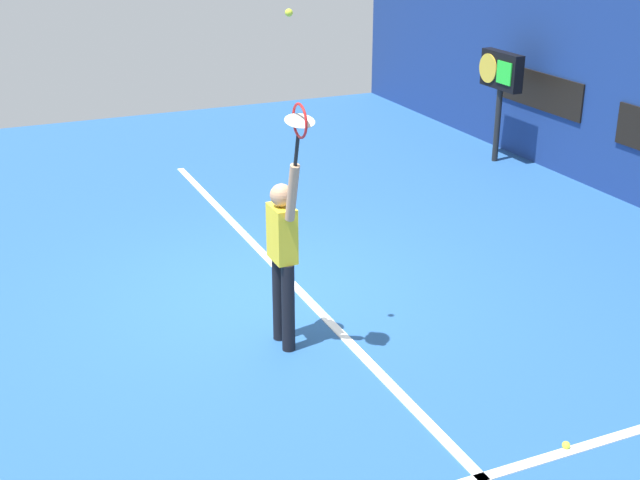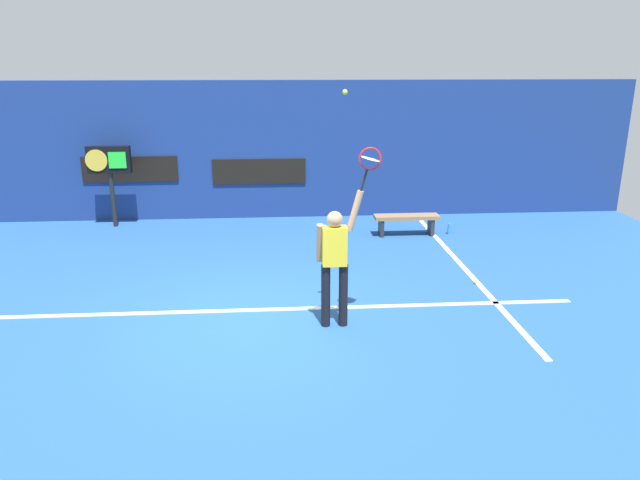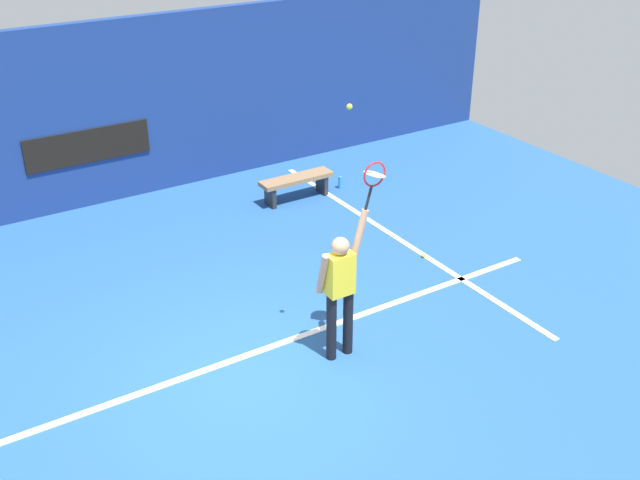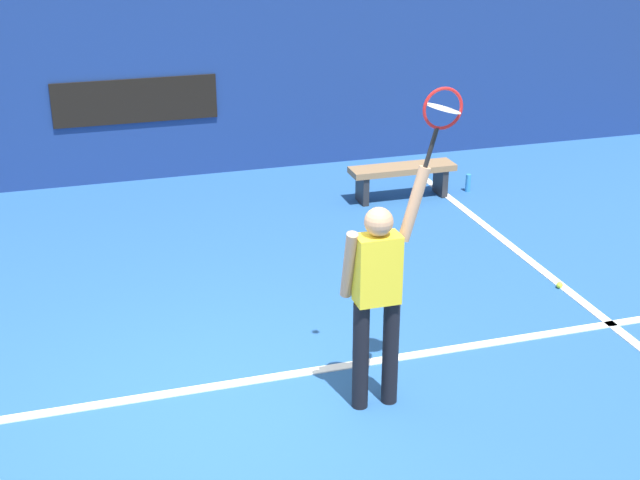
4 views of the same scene
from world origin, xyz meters
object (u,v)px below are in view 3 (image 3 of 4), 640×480
court_bench (296,182)px  spare_ball (424,256)px  tennis_racket (374,177)px  tennis_ball (349,107)px  water_bottle (340,182)px  tennis_player (340,287)px

court_bench → spare_ball: (0.56, -3.00, -0.30)m
tennis_racket → tennis_ball: tennis_ball is taller
tennis_ball → water_bottle: bearing=57.2°
tennis_player → tennis_racket: bearing=-0.5°
tennis_player → tennis_ball: 2.25m
tennis_player → water_bottle: tennis_player is taller
tennis_ball → tennis_player: bearing=-159.2°
court_bench → tennis_player: bearing=-114.2°
water_bottle → spare_ball: water_bottle is taller
water_bottle → spare_ball: (-0.39, -3.00, -0.09)m
tennis_player → court_bench: (2.00, 4.45, -0.67)m
court_bench → water_bottle: (0.96, 0.00, -0.22)m
tennis_ball → court_bench: size_ratio=0.05×
tennis_racket → spare_ball: size_ratio=9.21×
tennis_racket → tennis_ball: 0.95m
court_bench → spare_ball: 3.06m
tennis_racket → spare_ball: 3.47m
tennis_racket → tennis_ball: size_ratio=9.21×
spare_ball → tennis_player: bearing=-150.5°
tennis_racket → tennis_ball: bearing=171.4°
tennis_player → tennis_ball: size_ratio=29.14×
tennis_ball → court_bench: bearing=66.9°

